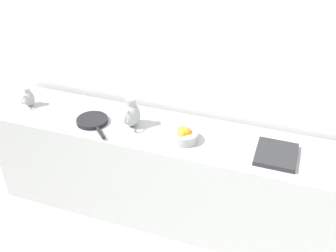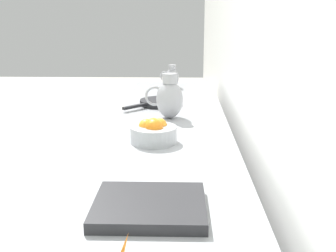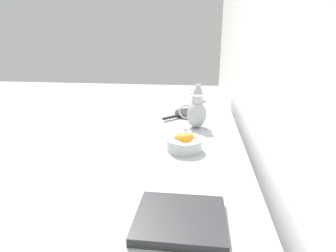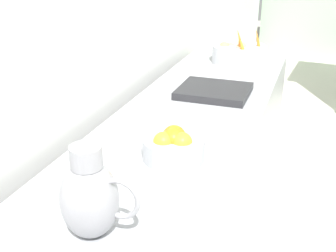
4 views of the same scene
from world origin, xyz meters
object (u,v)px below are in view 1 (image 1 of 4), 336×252
(metal_pitcher_short, at_px, (28,98))
(orange_bowl, at_px, (184,135))
(metal_pitcher_tall, at_px, (131,114))
(skillet_on_counter, at_px, (92,121))

(metal_pitcher_short, bearing_deg, orange_bowl, 87.81)
(orange_bowl, height_order, metal_pitcher_tall, metal_pitcher_tall)
(orange_bowl, xyz_separation_m, metal_pitcher_tall, (-0.06, -0.47, 0.06))
(metal_pitcher_short, bearing_deg, metal_pitcher_tall, 90.20)
(orange_bowl, height_order, skillet_on_counter, orange_bowl)
(metal_pitcher_tall, xyz_separation_m, skillet_on_counter, (0.07, -0.33, -0.10))
(orange_bowl, bearing_deg, metal_pitcher_tall, -97.22)
(metal_pitcher_short, bearing_deg, skillet_on_counter, 84.44)
(metal_pitcher_short, xyz_separation_m, skillet_on_counter, (0.07, 0.67, -0.06))
(metal_pitcher_tall, height_order, metal_pitcher_short, metal_pitcher_tall)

